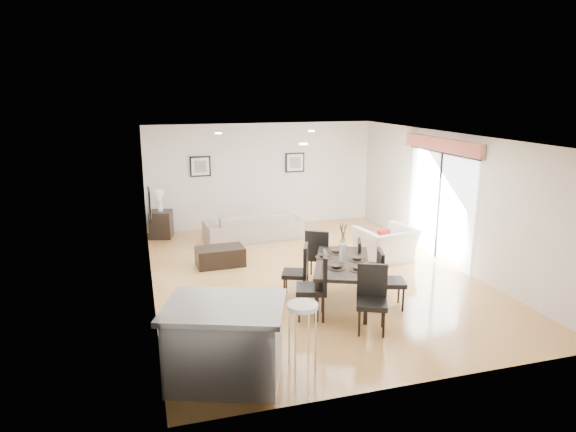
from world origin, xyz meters
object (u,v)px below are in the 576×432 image
object	(u,v)px
dining_chair_wnear	(317,282)
dining_chair_foot	(318,252)
dining_chair_efar	(364,262)
dining_chair_head	(372,295)
dining_chair_enear	(386,276)
side_table	(161,224)
dining_chair_wfar	(300,268)
bar_stool	(302,313)
kitchen_island	(225,342)
armchair	(386,244)
coffee_table	(220,256)
dining_table	(342,266)
sofa	(253,226)

from	to	relation	value
dining_chair_wnear	dining_chair_foot	size ratio (longest dim) A/B	1.07
dining_chair_efar	dining_chair_head	bearing A→B (deg)	-178.65
dining_chair_enear	side_table	bearing A→B (deg)	48.79
dining_chair_foot	dining_chair_head	bearing A→B (deg)	122.43
dining_chair_wfar	side_table	size ratio (longest dim) A/B	1.42
bar_stool	dining_chair_enear	bearing A→B (deg)	36.61
dining_chair_head	kitchen_island	size ratio (longest dim) A/B	0.58
armchair	kitchen_island	world-z (taller)	kitchen_island
dining_chair_efar	side_table	xyz separation A→B (m)	(-3.35, 4.45, -0.17)
dining_chair_efar	coffee_table	size ratio (longest dim) A/B	0.94
dining_table	dining_chair_foot	xyz separation A→B (m)	(-0.04, 1.09, -0.10)
dining_chair_efar	dining_chair_wnear	bearing A→B (deg)	149.18
coffee_table	kitchen_island	world-z (taller)	kitchen_island
sofa	bar_stool	size ratio (longest dim) A/B	2.61
dining_chair_enear	coffee_table	distance (m)	3.69
dining_chair_enear	bar_stool	distance (m)	2.40
side_table	dining_chair_foot	bearing A→B (deg)	-54.95
dining_chair_wnear	side_table	distance (m)	5.79
coffee_table	side_table	size ratio (longest dim) A/B	1.45
armchair	dining_chair_wnear	world-z (taller)	dining_chair_wnear
dining_chair_efar	side_table	world-z (taller)	dining_chair_efar
dining_chair_enear	kitchen_island	size ratio (longest dim) A/B	0.57
sofa	dining_chair_enear	distance (m)	4.71
sofa	dining_chair_foot	xyz separation A→B (m)	(0.56, -3.04, 0.22)
dining_chair_efar	dining_chair_head	world-z (taller)	dining_chair_head
side_table	bar_stool	distance (m)	6.91
dining_chair_enear	bar_stool	size ratio (longest dim) A/B	1.10
armchair	dining_chair_wnear	distance (m)	3.22
dining_chair_foot	bar_stool	size ratio (longest dim) A/B	1.12
armchair	dining_chair_efar	xyz separation A→B (m)	(-1.09, -1.29, 0.15)
side_table	kitchen_island	world-z (taller)	kitchen_island
dining_chair_foot	side_table	bearing A→B (deg)	-24.60
dining_chair_wfar	bar_stool	distance (m)	2.36
dining_chair_wfar	dining_chair_foot	size ratio (longest dim) A/B	0.95
armchair	dining_chair_enear	size ratio (longest dim) A/B	1.13
dining_table	coffee_table	distance (m)	3.01
coffee_table	bar_stool	bearing A→B (deg)	-87.46
sofa	dining_chair_head	bearing A→B (deg)	93.09
dining_chair_wfar	coffee_table	bearing A→B (deg)	-129.98
armchair	kitchen_island	xyz separation A→B (m)	(-4.02, -3.59, 0.15)
coffee_table	side_table	bearing A→B (deg)	110.46
dining_table	kitchen_island	xyz separation A→B (m)	(-2.30, -1.84, -0.14)
dining_chair_wnear	dining_chair_head	size ratio (longest dim) A/B	1.06
dining_chair_wfar	dining_chair_head	world-z (taller)	dining_chair_head
dining_table	bar_stool	distance (m)	2.26
armchair	kitchen_island	size ratio (longest dim) A/B	0.64
armchair	dining_chair_head	size ratio (longest dim) A/B	1.10
armchair	dining_chair_wfar	bearing A→B (deg)	19.98
bar_stool	dining_chair_wnear	bearing A→B (deg)	63.22
dining_table	armchair	bearing A→B (deg)	68.58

